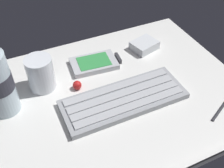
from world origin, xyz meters
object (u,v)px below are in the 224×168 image
at_px(keyboard, 124,99).
at_px(handheld_device, 96,63).
at_px(juice_cup, 41,75).
at_px(charger_block, 144,45).
at_px(trackball_mouse, 77,85).
at_px(stylus_pen, 221,107).

distance_m(keyboard, handheld_device, 0.15).
distance_m(juice_cup, charger_block, 0.31).
relative_size(keyboard, trackball_mouse, 13.20).
relative_size(handheld_device, juice_cup, 1.56).
bearing_deg(charger_block, keyboard, -132.10).
xyz_separation_m(keyboard, stylus_pen, (0.19, -0.11, -0.00)).
distance_m(juice_cup, trackball_mouse, 0.09).
bearing_deg(trackball_mouse, keyboard, -46.08).
relative_size(keyboard, stylus_pen, 3.06).
bearing_deg(handheld_device, stylus_pen, -53.15).
bearing_deg(keyboard, juice_cup, 140.83).
relative_size(trackball_mouse, stylus_pen, 0.23).
bearing_deg(handheld_device, juice_cup, -171.16).
xyz_separation_m(charger_block, stylus_pen, (0.05, -0.27, -0.01)).
height_order(handheld_device, juice_cup, juice_cup).
height_order(handheld_device, stylus_pen, handheld_device).
relative_size(handheld_device, trackball_mouse, 6.04).
xyz_separation_m(juice_cup, trackball_mouse, (0.07, -0.04, -0.03)).
bearing_deg(trackball_mouse, charger_block, 18.05).
distance_m(juice_cup, stylus_pen, 0.42).
height_order(keyboard, stylus_pen, keyboard).
distance_m(handheld_device, trackball_mouse, 0.10).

